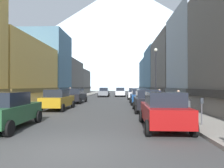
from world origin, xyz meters
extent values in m
plane|color=#424242|center=(0.00, 0.00, 0.00)|extent=(400.00, 400.00, 0.00)
cube|color=gray|center=(-6.25, 35.00, 0.07)|extent=(2.50, 100.00, 0.15)
cube|color=gray|center=(6.25, 35.00, 0.07)|extent=(2.50, 100.00, 0.15)
cube|color=#D8B259|center=(-12.06, 16.73, 3.63)|extent=(9.12, 12.89, 7.25)
cube|color=brown|center=(-12.06, 16.73, 1.60)|extent=(9.42, 12.89, 0.50)
cube|color=slate|center=(-11.14, 27.71, 5.51)|extent=(7.28, 8.08, 11.02)
cube|color=#22333F|center=(-11.14, 27.71, 1.60)|extent=(7.58, 8.08, 0.50)
cube|color=#66605B|center=(-12.30, 37.70, 3.78)|extent=(9.60, 11.86, 7.57)
cube|color=#2D2B29|center=(-12.30, 37.70, 1.60)|extent=(9.90, 11.86, 0.50)
cube|color=#66605B|center=(-12.33, 49.62, 3.22)|extent=(9.66, 11.70, 6.44)
cube|color=#2D2B29|center=(-12.33, 49.62, 1.60)|extent=(9.96, 11.70, 0.50)
cube|color=#99A5B2|center=(11.49, 15.82, 5.09)|extent=(7.97, 8.51, 10.19)
cube|color=#444A50|center=(11.49, 15.82, 1.60)|extent=(8.27, 8.51, 0.50)
cube|color=#66605B|center=(11.63, 27.19, 5.01)|extent=(8.26, 13.37, 10.02)
cube|color=#2D2B29|center=(11.63, 27.19, 1.60)|extent=(8.56, 13.37, 0.50)
cube|color=slate|center=(12.48, 40.07, 5.22)|extent=(9.95, 11.72, 10.44)
cube|color=#22333F|center=(12.48, 40.07, 1.60)|extent=(10.25, 11.72, 0.50)
cube|color=slate|center=(11.18, 52.66, 4.72)|extent=(7.35, 12.47, 9.45)
cube|color=#22333F|center=(11.18, 52.66, 1.60)|extent=(7.65, 12.47, 0.50)
cube|color=#265933|center=(-3.80, 3.28, 0.74)|extent=(2.00, 4.47, 0.80)
cube|color=#1E232D|center=(-3.79, 3.03, 1.46)|extent=(1.68, 2.26, 0.64)
cylinder|color=black|center=(-4.78, 4.89, 0.34)|extent=(0.25, 0.69, 0.68)
cylinder|color=black|center=(-2.94, 4.96, 0.34)|extent=(0.25, 0.69, 0.68)
cylinder|color=black|center=(-2.82, 1.66, 0.34)|extent=(0.25, 0.69, 0.68)
cube|color=#B28419|center=(-3.80, 11.38, 0.74)|extent=(1.91, 4.43, 0.80)
cube|color=#1E232D|center=(-3.80, 11.13, 1.46)|extent=(1.64, 2.23, 0.64)
cylinder|color=black|center=(-4.69, 13.04, 0.34)|extent=(0.23, 0.68, 0.68)
cylinder|color=black|center=(-2.85, 13.01, 0.34)|extent=(0.23, 0.68, 0.68)
cylinder|color=black|center=(-4.75, 9.74, 0.34)|extent=(0.23, 0.68, 0.68)
cylinder|color=black|center=(-2.91, 9.71, 0.34)|extent=(0.23, 0.68, 0.68)
cube|color=black|center=(-3.80, 18.52, 0.74)|extent=(1.98, 4.46, 0.80)
cube|color=#1E232D|center=(-3.81, 18.28, 1.46)|extent=(1.67, 2.25, 0.64)
cylinder|color=black|center=(-4.67, 20.20, 0.34)|extent=(0.24, 0.69, 0.68)
cylinder|color=black|center=(-2.83, 20.14, 0.34)|extent=(0.24, 0.69, 0.68)
cylinder|color=black|center=(-4.77, 16.91, 0.34)|extent=(0.24, 0.69, 0.68)
cylinder|color=black|center=(-2.93, 16.85, 0.34)|extent=(0.24, 0.69, 0.68)
cube|color=#9E1111|center=(3.80, 3.64, 0.74)|extent=(1.92, 4.43, 0.80)
cube|color=#1E232D|center=(3.80, 3.39, 1.46)|extent=(1.64, 2.23, 0.64)
cylinder|color=black|center=(2.91, 5.30, 0.34)|extent=(0.23, 0.68, 0.68)
cylinder|color=black|center=(4.75, 5.27, 0.34)|extent=(0.23, 0.68, 0.68)
cylinder|color=black|center=(2.85, 2.00, 0.34)|extent=(0.23, 0.68, 0.68)
cylinder|color=black|center=(4.69, 1.97, 0.34)|extent=(0.23, 0.68, 0.68)
cube|color=black|center=(3.80, 10.37, 0.74)|extent=(1.87, 4.41, 0.80)
cube|color=#1E232D|center=(3.80, 10.12, 1.46)|extent=(1.61, 2.21, 0.64)
cylinder|color=black|center=(2.89, 12.03, 0.34)|extent=(0.22, 0.68, 0.68)
cylinder|color=black|center=(4.73, 12.01, 0.34)|extent=(0.22, 0.68, 0.68)
cylinder|color=black|center=(2.87, 8.73, 0.34)|extent=(0.22, 0.68, 0.68)
cylinder|color=black|center=(4.71, 8.71, 0.34)|extent=(0.22, 0.68, 0.68)
cube|color=#19478C|center=(3.80, 17.06, 0.74)|extent=(1.84, 4.40, 0.80)
cube|color=#1E232D|center=(3.80, 16.81, 1.46)|extent=(1.60, 2.20, 0.64)
cylinder|color=black|center=(2.88, 18.71, 0.34)|extent=(0.22, 0.68, 0.68)
cylinder|color=black|center=(4.72, 18.71, 0.34)|extent=(0.22, 0.68, 0.68)
cylinder|color=black|center=(2.88, 15.41, 0.34)|extent=(0.22, 0.68, 0.68)
cylinder|color=black|center=(4.72, 15.41, 0.34)|extent=(0.22, 0.68, 0.68)
cube|color=silver|center=(3.80, 26.36, 0.74)|extent=(1.93, 4.44, 0.80)
cube|color=#1E232D|center=(3.80, 26.11, 1.46)|extent=(1.64, 2.23, 0.64)
cylinder|color=black|center=(2.91, 28.02, 0.34)|extent=(0.23, 0.68, 0.68)
cylinder|color=black|center=(4.75, 27.99, 0.34)|extent=(0.23, 0.68, 0.68)
cylinder|color=black|center=(2.85, 24.72, 0.34)|extent=(0.23, 0.68, 0.68)
cylinder|color=black|center=(4.69, 24.69, 0.34)|extent=(0.23, 0.68, 0.68)
cube|color=silver|center=(1.60, 34.70, 0.74)|extent=(1.84, 4.40, 0.80)
cube|color=#1E232D|center=(1.60, 34.45, 1.46)|extent=(1.60, 2.20, 0.64)
cylinder|color=black|center=(0.68, 36.35, 0.34)|extent=(0.22, 0.68, 0.68)
cylinder|color=black|center=(2.52, 36.35, 0.34)|extent=(0.22, 0.68, 0.68)
cylinder|color=black|center=(0.68, 33.05, 0.34)|extent=(0.22, 0.68, 0.68)
cylinder|color=black|center=(2.52, 33.05, 0.34)|extent=(0.22, 0.68, 0.68)
cube|color=slate|center=(-1.60, 33.72, 0.74)|extent=(1.84, 4.40, 0.80)
cube|color=#1E232D|center=(-1.60, 33.97, 1.46)|extent=(1.60, 2.20, 0.64)
cylinder|color=black|center=(-0.68, 32.07, 0.34)|extent=(0.22, 0.68, 0.68)
cylinder|color=black|center=(-2.52, 32.07, 0.34)|extent=(0.22, 0.68, 0.68)
cylinder|color=black|center=(-0.68, 35.37, 0.34)|extent=(0.22, 0.68, 0.68)
cylinder|color=black|center=(-2.52, 35.37, 0.34)|extent=(0.22, 0.68, 0.68)
cylinder|color=#595960|center=(5.75, 3.91, 0.68)|extent=(0.06, 0.06, 1.05)
cube|color=#33383F|center=(5.75, 3.91, 1.34)|extent=(0.14, 0.10, 0.28)
cylinder|color=#4C5156|center=(6.35, 8.21, 0.60)|extent=(0.56, 0.56, 0.90)
cylinder|color=#2D2D33|center=(6.35, 8.21, 1.09)|extent=(0.59, 0.59, 0.08)
cylinder|color=gray|center=(-7.00, 11.89, 0.34)|extent=(0.55, 0.55, 0.39)
sphere|color=#238A22|center=(-7.00, 11.89, 0.84)|extent=(0.76, 0.76, 0.76)
cylinder|color=maroon|center=(-6.25, 25.73, 0.90)|extent=(0.36, 0.36, 1.49)
sphere|color=tan|center=(-6.25, 25.73, 1.76)|extent=(0.24, 0.24, 0.24)
cylinder|color=#333338|center=(6.25, 9.90, 0.85)|extent=(0.36, 0.36, 1.39)
sphere|color=tan|center=(6.25, 9.90, 1.65)|extent=(0.22, 0.22, 0.22)
cylinder|color=navy|center=(6.25, 17.95, 0.83)|extent=(0.36, 0.36, 1.36)
sphere|color=tan|center=(6.25, 17.95, 1.62)|extent=(0.22, 0.22, 0.22)
cylinder|color=black|center=(5.35, 15.02, 2.90)|extent=(0.12, 0.12, 5.50)
sphere|color=white|center=(5.35, 15.02, 5.83)|extent=(0.36, 0.36, 0.36)
cone|color=silver|center=(5.42, 260.00, 67.80)|extent=(347.49, 347.49, 135.61)
camera|label=1|loc=(1.74, -6.56, 2.06)|focal=33.17mm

